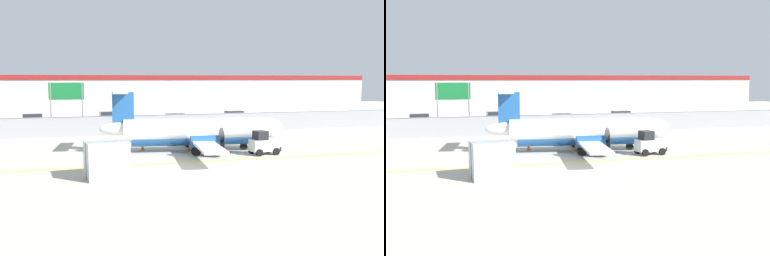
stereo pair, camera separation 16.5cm
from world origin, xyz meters
TOP-DOWN VIEW (x-y plane):
  - ground_plane at (0.00, 2.00)m, footprint 140.00×140.00m
  - perimeter_fence at (0.00, 18.00)m, footprint 98.00×0.10m
  - parking_lot_strip at (0.00, 29.50)m, footprint 98.00×17.00m
  - background_building at (0.00, 47.99)m, footprint 91.00×8.10m
  - commuter_airplane at (1.47, 6.37)m, footprint 15.15×16.08m
  - baggage_tug at (5.91, 3.52)m, footprint 2.43×1.58m
  - ground_crew_worker at (1.28, 3.82)m, footprint 0.44×0.54m
  - cargo_container at (-6.52, -1.28)m, footprint 2.63×2.28m
  - traffic_cone_near_left at (-4.46, 7.13)m, footprint 0.36×0.36m
  - traffic_cone_near_right at (0.81, 6.70)m, footprint 0.36×0.36m
  - traffic_cone_far_left at (-2.87, 8.11)m, footprint 0.36×0.36m
  - parked_car_0 at (-13.12, 28.21)m, footprint 4.21×2.02m
  - parked_car_1 at (-3.97, 29.21)m, footprint 4.33×2.28m
  - parked_car_2 at (3.88, 24.18)m, footprint 4.29×2.18m
  - parked_car_3 at (12.14, 26.08)m, footprint 4.25×2.10m
  - highway_sign at (-8.92, 20.19)m, footprint 3.60×0.14m

SIDE VIEW (x-z plane):
  - ground_plane at x=0.00m, z-range 0.00..0.01m
  - parking_lot_strip at x=0.00m, z-range 0.00..0.12m
  - traffic_cone_near_left at x=-4.46m, z-range -0.01..0.63m
  - traffic_cone_near_right at x=0.81m, z-range -0.01..0.63m
  - traffic_cone_far_left at x=-2.87m, z-range -0.01..0.63m
  - baggage_tug at x=5.91m, z-range -0.08..1.80m
  - parked_car_0 at x=-13.12m, z-range 0.10..1.68m
  - parked_car_1 at x=-3.97m, z-range 0.10..1.68m
  - parked_car_2 at x=3.88m, z-range 0.10..1.68m
  - parked_car_3 at x=12.14m, z-range 0.10..1.68m
  - ground_crew_worker at x=1.28m, z-range 0.10..1.80m
  - cargo_container at x=-6.52m, z-range 0.00..2.20m
  - perimeter_fence at x=0.00m, z-range 0.07..2.17m
  - commuter_airplane at x=1.47m, z-range -0.86..4.06m
  - background_building at x=0.00m, z-range 0.01..6.51m
  - highway_sign at x=-8.92m, z-range 1.39..6.89m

